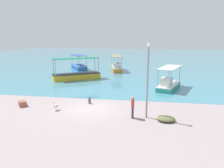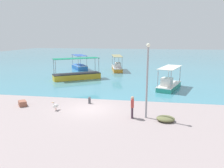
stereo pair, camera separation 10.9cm
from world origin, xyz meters
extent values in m
plane|color=gray|center=(0.00, 0.00, 0.00)|extent=(120.00, 120.00, 0.00)
cube|color=teal|center=(0.00, 48.00, 0.00)|extent=(110.00, 90.00, 0.00)
cube|color=orange|center=(-0.76, 21.35, 0.37)|extent=(2.79, 5.96, 0.73)
cube|color=silver|center=(-0.76, 21.35, 0.69)|extent=(2.84, 6.01, 0.08)
cylinder|color=#99999E|center=(-1.98, 23.77, 1.68)|extent=(0.08, 0.08, 1.90)
cylinder|color=#99999E|center=(-0.78, 24.06, 1.68)|extent=(0.08, 0.08, 1.90)
cylinder|color=#99999E|center=(-0.75, 18.64, 1.68)|extent=(0.08, 0.08, 1.90)
cylinder|color=#99999E|center=(0.45, 18.93, 1.68)|extent=(0.08, 0.08, 1.90)
cube|color=#837F57|center=(-0.76, 21.35, 2.66)|extent=(2.84, 5.79, 0.05)
cube|color=beige|center=(-0.46, 20.09, 1.16)|extent=(1.37, 1.77, 0.85)
cube|color=teal|center=(7.25, 8.62, 0.28)|extent=(3.21, 5.22, 0.56)
cube|color=silver|center=(7.25, 8.62, 0.52)|extent=(3.27, 5.27, 0.08)
cylinder|color=#99999E|center=(7.33, 10.95, 1.53)|extent=(0.08, 0.08, 1.94)
cylinder|color=#99999E|center=(8.66, 10.48, 1.53)|extent=(0.08, 0.08, 1.94)
cylinder|color=#99999E|center=(5.84, 6.76, 1.53)|extent=(0.08, 0.08, 1.94)
cylinder|color=#99999E|center=(7.17, 6.29, 1.53)|extent=(0.08, 0.08, 1.94)
cube|color=silver|center=(7.25, 8.62, 2.53)|extent=(3.24, 5.06, 0.05)
cube|color=silver|center=(6.87, 7.57, 1.02)|extent=(1.46, 1.43, 0.92)
cube|color=blue|center=(-7.88, 21.87, 0.41)|extent=(4.01, 4.75, 0.82)
cube|color=silver|center=(-7.88, 21.87, 0.78)|extent=(4.07, 4.80, 0.08)
cylinder|color=#99999E|center=(-9.65, 23.09, 1.71)|extent=(0.08, 0.08, 1.78)
cylinder|color=#99999E|center=(-8.36, 23.97, 1.71)|extent=(0.08, 0.08, 1.78)
cylinder|color=#99999E|center=(-7.41, 19.77, 1.71)|extent=(0.08, 0.08, 1.78)
cylinder|color=#99999E|center=(-6.12, 20.64, 1.71)|extent=(0.08, 0.08, 1.78)
cube|color=#294995|center=(-7.88, 21.87, 2.63)|extent=(3.98, 4.64, 0.05)
cube|color=gold|center=(-5.30, 12.55, 0.43)|extent=(6.59, 5.18, 0.84)
cube|color=black|center=(-5.30, 12.55, 0.81)|extent=(6.64, 5.23, 0.08)
cylinder|color=#99999E|center=(-3.17, 14.91, 1.90)|extent=(0.08, 0.08, 2.11)
cylinder|color=#99999E|center=(-2.29, 13.54, 1.90)|extent=(0.08, 0.08, 2.11)
cylinder|color=#99999E|center=(-8.32, 11.57, 1.90)|extent=(0.08, 0.08, 2.11)
cylinder|color=#99999E|center=(-7.44, 10.20, 1.90)|extent=(0.08, 0.08, 2.11)
cube|color=#106D4D|center=(-5.30, 12.55, 2.99)|extent=(6.47, 5.15, 0.05)
cylinder|color=#E0997A|center=(-2.67, -0.75, 0.11)|extent=(0.03, 0.03, 0.22)
cylinder|color=#E0997A|center=(-2.76, -0.70, 0.11)|extent=(0.03, 0.03, 0.22)
ellipsoid|color=white|center=(-2.73, -0.75, 0.36)|extent=(0.52, 0.63, 0.32)
ellipsoid|color=white|center=(-2.60, -0.54, 0.38)|extent=(0.18, 0.20, 0.10)
cylinder|color=white|center=(-2.81, -0.89, 0.58)|extent=(0.07, 0.07, 0.26)
sphere|color=white|center=(-2.81, -0.89, 0.74)|extent=(0.11, 0.11, 0.11)
cone|color=#E5933F|center=(-2.89, -1.03, 0.73)|extent=(0.20, 0.29, 0.06)
cylinder|color=gray|center=(4.70, -1.25, 2.64)|extent=(0.14, 0.14, 5.28)
sphere|color=#EAEACC|center=(4.70, -1.25, 5.39)|extent=(0.28, 0.28, 0.28)
cylinder|color=#47474C|center=(-0.43, 1.49, 0.24)|extent=(0.23, 0.23, 0.48)
sphere|color=#4C4C51|center=(-0.43, 1.49, 0.51)|extent=(0.25, 0.25, 0.25)
cylinder|color=#3F2B39|center=(3.69, -1.60, 0.42)|extent=(0.16, 0.16, 0.85)
cylinder|color=#3F2B39|center=(3.68, -1.42, 0.42)|extent=(0.16, 0.16, 0.85)
cube|color=#B93F3A|center=(3.68, -1.51, 1.16)|extent=(0.26, 0.42, 0.62)
sphere|color=tan|center=(3.68, -1.51, 1.58)|extent=(0.22, 0.22, 0.22)
ellipsoid|color=#676A41|center=(6.12, -1.74, 0.19)|extent=(1.31, 1.11, 0.38)
cube|color=#955945|center=(-6.09, -0.15, 0.23)|extent=(1.01, 1.04, 0.46)
camera|label=1|loc=(4.63, -17.05, 5.98)|focal=35.00mm
camera|label=2|loc=(4.74, -17.03, 5.98)|focal=35.00mm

